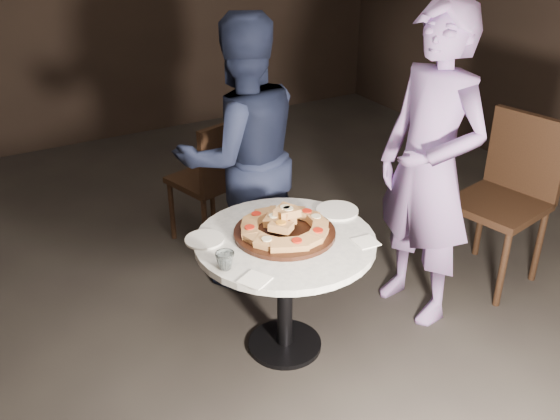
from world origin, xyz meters
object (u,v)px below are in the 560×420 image
focaccia_pile (284,225)px  diner_teal (430,169)px  water_glass (225,261)px  table (285,260)px  chair_far (215,174)px  diner_navy (242,156)px  chair_right (509,188)px  serving_board (285,233)px

focaccia_pile → diner_teal: 0.83m
water_glass → table: bearing=15.1°
chair_far → diner_navy: diner_navy is taller
chair_right → serving_board: bearing=-104.0°
chair_far → diner_navy: size_ratio=0.55×
water_glass → serving_board: bearing=18.8°
serving_board → diner_teal: diner_teal is taller
focaccia_pile → chair_right: 1.50m
chair_right → diner_navy: diner_navy is taller
table → diner_navy: diner_navy is taller
serving_board → water_glass: water_glass is taller
water_glass → chair_far: size_ratio=0.10×
diner_navy → diner_teal: size_ratio=0.93×
chair_right → water_glass: bearing=-99.6°
serving_board → chair_right: chair_right is taller
focaccia_pile → diner_navy: (0.11, 0.67, 0.09)m
diner_navy → diner_teal: 1.04m
water_glass → chair_right: bearing=2.0°
chair_right → diner_teal: (-0.67, -0.02, 0.28)m
table → water_glass: bearing=-164.9°
table → diner_teal: size_ratio=0.61×
serving_board → focaccia_pile: size_ratio=1.12×
chair_far → diner_navy: (-0.02, -0.45, 0.29)m
chair_right → diner_teal: 0.73m
table → chair_right: bearing=-1.3°
serving_board → chair_right: bearing=-2.5°
table → chair_far: 1.16m
focaccia_pile → water_glass: bearing=-160.7°
water_glass → diner_navy: 0.95m
focaccia_pile → diner_teal: (0.82, -0.09, 0.15)m
chair_far → chair_right: 1.80m
serving_board → chair_right: size_ratio=0.49×
water_glass → diner_teal: 1.21m
focaccia_pile → chair_far: chair_far is taller
table → chair_far: size_ratio=1.19×
chair_far → water_glass: bearing=52.0°
water_glass → chair_far: 1.37m
diner_navy → chair_right: bearing=156.6°
serving_board → focaccia_pile: 0.04m
diner_navy → diner_teal: diner_teal is taller
diner_teal → serving_board: bearing=-102.0°
water_glass → chair_far: (0.51, 1.25, -0.19)m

